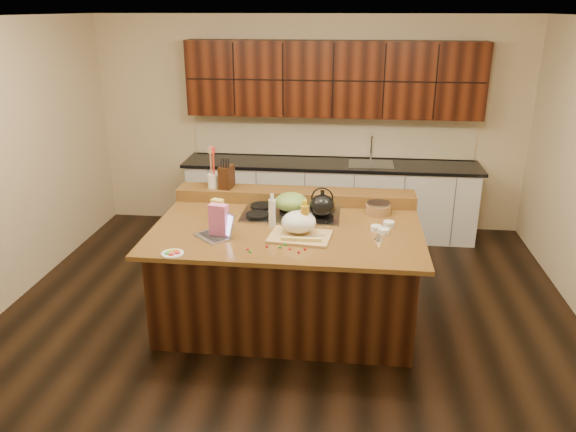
# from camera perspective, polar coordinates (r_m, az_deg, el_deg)

# --- Properties ---
(room) EXTENTS (5.52, 5.02, 2.72)m
(room) POSITION_cam_1_polar(r_m,az_deg,el_deg) (4.91, -0.07, 3.63)
(room) COLOR black
(room) RESTS_ON ground
(island) EXTENTS (2.40, 1.60, 0.92)m
(island) POSITION_cam_1_polar(r_m,az_deg,el_deg) (5.23, -0.06, -5.69)
(island) COLOR black
(island) RESTS_ON ground
(back_ledge) EXTENTS (2.40, 0.30, 0.12)m
(back_ledge) POSITION_cam_1_polar(r_m,az_deg,el_deg) (5.68, 0.74, 2.09)
(back_ledge) COLOR black
(back_ledge) RESTS_ON island
(cooktop) EXTENTS (0.92, 0.52, 0.05)m
(cooktop) POSITION_cam_1_polar(r_m,az_deg,el_deg) (5.32, 0.30, 0.29)
(cooktop) COLOR gray
(cooktop) RESTS_ON island
(back_counter) EXTENTS (3.70, 0.66, 2.40)m
(back_counter) POSITION_cam_1_polar(r_m,az_deg,el_deg) (7.13, 4.40, 5.87)
(back_counter) COLOR silver
(back_counter) RESTS_ON ground
(kettle) EXTENTS (0.30, 0.30, 0.21)m
(kettle) POSITION_cam_1_polar(r_m,az_deg,el_deg) (5.13, 3.48, 1.05)
(kettle) COLOR black
(kettle) RESTS_ON cooktop
(green_bowl) EXTENTS (0.31, 0.31, 0.17)m
(green_bowl) POSITION_cam_1_polar(r_m,az_deg,el_deg) (5.29, 0.31, 1.45)
(green_bowl) COLOR olive
(green_bowl) RESTS_ON cooktop
(laptop) EXTENTS (0.39, 0.39, 0.21)m
(laptop) POSITION_cam_1_polar(r_m,az_deg,el_deg) (4.85, -7.21, -1.40)
(laptop) COLOR #B7B7BC
(laptop) RESTS_ON island
(oil_bottle) EXTENTS (0.09, 0.09, 0.27)m
(oil_bottle) POSITION_cam_1_polar(r_m,az_deg,el_deg) (4.80, 1.70, -0.49)
(oil_bottle) COLOR #BC8B21
(oil_bottle) RESTS_ON island
(vinegar_bottle) EXTENTS (0.08, 0.08, 0.25)m
(vinegar_bottle) POSITION_cam_1_polar(r_m,az_deg,el_deg) (5.02, -1.63, 0.32)
(vinegar_bottle) COLOR silver
(vinegar_bottle) RESTS_ON island
(wooden_tray) EXTENTS (0.55, 0.44, 0.21)m
(wooden_tray) POSITION_cam_1_polar(r_m,az_deg,el_deg) (4.82, 1.13, -0.95)
(wooden_tray) COLOR tan
(wooden_tray) RESTS_ON island
(ramekin_a) EXTENTS (0.12, 0.12, 0.04)m
(ramekin_a) POSITION_cam_1_polar(r_m,az_deg,el_deg) (4.95, 9.70, -1.53)
(ramekin_a) COLOR white
(ramekin_a) RESTS_ON island
(ramekin_b) EXTENTS (0.13, 0.13, 0.04)m
(ramekin_b) POSITION_cam_1_polar(r_m,az_deg,el_deg) (5.12, 10.20, -0.79)
(ramekin_b) COLOR white
(ramekin_b) RESTS_ON island
(ramekin_c) EXTENTS (0.13, 0.13, 0.04)m
(ramekin_c) POSITION_cam_1_polar(r_m,az_deg,el_deg) (5.01, 8.95, -1.23)
(ramekin_c) COLOR white
(ramekin_c) RESTS_ON island
(strainer_bowl) EXTENTS (0.25, 0.25, 0.09)m
(strainer_bowl) POSITION_cam_1_polar(r_m,az_deg,el_deg) (5.42, 9.16, 0.71)
(strainer_bowl) COLOR #996B3F
(strainer_bowl) RESTS_ON island
(kitchen_timer) EXTENTS (0.09, 0.09, 0.07)m
(kitchen_timer) POSITION_cam_1_polar(r_m,az_deg,el_deg) (4.80, 9.25, -2.06)
(kitchen_timer) COLOR silver
(kitchen_timer) RESTS_ON island
(pink_bag) EXTENTS (0.17, 0.11, 0.29)m
(pink_bag) POSITION_cam_1_polar(r_m,az_deg,el_deg) (4.81, -7.05, -0.47)
(pink_bag) COLOR #D0629E
(pink_bag) RESTS_ON island
(candy_plate) EXTENTS (0.24, 0.24, 0.01)m
(candy_plate) POSITION_cam_1_polar(r_m,az_deg,el_deg) (4.58, -11.65, -3.76)
(candy_plate) COLOR white
(candy_plate) RESTS_ON island
(package_box) EXTENTS (0.13, 0.11, 0.15)m
(package_box) POSITION_cam_1_polar(r_m,az_deg,el_deg) (5.36, -7.17, 0.93)
(package_box) COLOR #F1CF55
(package_box) RESTS_ON island
(utensil_crock) EXTENTS (0.15, 0.15, 0.14)m
(utensil_crock) POSITION_cam_1_polar(r_m,az_deg,el_deg) (5.79, -7.58, 3.59)
(utensil_crock) COLOR white
(utensil_crock) RESTS_ON back_ledge
(knife_block) EXTENTS (0.14, 0.20, 0.23)m
(knife_block) POSITION_cam_1_polar(r_m,az_deg,el_deg) (5.74, -6.25, 3.98)
(knife_block) COLOR black
(knife_block) RESTS_ON back_ledge
(gumdrop_0) EXTENTS (0.02, 0.02, 0.02)m
(gumdrop_0) POSITION_cam_1_polar(r_m,az_deg,el_deg) (4.61, -2.16, -3.12)
(gumdrop_0) COLOR red
(gumdrop_0) RESTS_ON island
(gumdrop_1) EXTENTS (0.02, 0.02, 0.02)m
(gumdrop_1) POSITION_cam_1_polar(r_m,az_deg,el_deg) (4.52, -3.88, -3.63)
(gumdrop_1) COLOR #198C26
(gumdrop_1) RESTS_ON island
(gumdrop_2) EXTENTS (0.02, 0.02, 0.02)m
(gumdrop_2) POSITION_cam_1_polar(r_m,az_deg,el_deg) (4.56, 1.74, -3.36)
(gumdrop_2) COLOR red
(gumdrop_2) RESTS_ON island
(gumdrop_3) EXTENTS (0.02, 0.02, 0.02)m
(gumdrop_3) POSITION_cam_1_polar(r_m,az_deg,el_deg) (4.60, -0.81, -3.18)
(gumdrop_3) COLOR #198C26
(gumdrop_3) RESTS_ON island
(gumdrop_4) EXTENTS (0.02, 0.02, 0.02)m
(gumdrop_4) POSITION_cam_1_polar(r_m,az_deg,el_deg) (4.50, 1.09, -3.70)
(gumdrop_4) COLOR red
(gumdrop_4) RESTS_ON island
(gumdrop_5) EXTENTS (0.02, 0.02, 0.02)m
(gumdrop_5) POSITION_cam_1_polar(r_m,az_deg,el_deg) (4.69, -0.42, -2.67)
(gumdrop_5) COLOR #198C26
(gumdrop_5) RESTS_ON island
(gumdrop_6) EXTENTS (0.02, 0.02, 0.02)m
(gumdrop_6) POSITION_cam_1_polar(r_m,az_deg,el_deg) (4.57, -4.11, -3.38)
(gumdrop_6) COLOR red
(gumdrop_6) RESTS_ON island
(gumdrop_7) EXTENTS (0.02, 0.02, 0.02)m
(gumdrop_7) POSITION_cam_1_polar(r_m,az_deg,el_deg) (4.64, -0.30, -2.94)
(gumdrop_7) COLOR #198C26
(gumdrop_7) RESTS_ON island
(gumdrop_8) EXTENTS (0.02, 0.02, 0.02)m
(gumdrop_8) POSITION_cam_1_polar(r_m,az_deg,el_deg) (4.56, 0.16, -3.35)
(gumdrop_8) COLOR red
(gumdrop_8) RESTS_ON island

